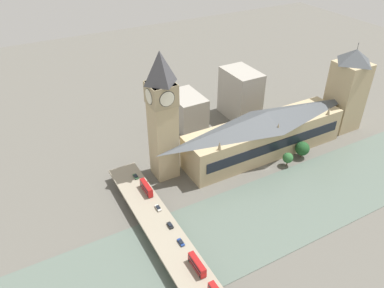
{
  "coord_description": "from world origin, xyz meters",
  "views": [
    {
      "loc": [
        -130.99,
        122.17,
        132.61
      ],
      "look_at": [
        18.38,
        39.76,
        19.04
      ],
      "focal_mm": 35.0,
      "sensor_mm": 36.0,
      "label": 1
    }
  ],
  "objects_px": {
    "car_northbound_lead": "(181,242)",
    "car_northbound_mid": "(158,208)",
    "parliament_hall": "(265,133)",
    "road_bridge": "(173,247)",
    "car_southbound_lead": "(136,176)",
    "clock_tower": "(162,114)",
    "double_decker_bus_mid": "(197,264)",
    "car_southbound_tail": "(170,225)",
    "victoria_tower": "(347,90)",
    "double_decker_bus_rear": "(146,187)"
  },
  "relations": [
    {
      "from": "car_northbound_lead",
      "to": "car_northbound_mid",
      "type": "bearing_deg",
      "value": -0.51
    },
    {
      "from": "parliament_hall",
      "to": "road_bridge",
      "type": "height_order",
      "value": "parliament_hall"
    },
    {
      "from": "car_northbound_mid",
      "to": "car_southbound_lead",
      "type": "distance_m",
      "value": 27.97
    },
    {
      "from": "clock_tower",
      "to": "car_northbound_mid",
      "type": "bearing_deg",
      "value": 149.42
    },
    {
      "from": "double_decker_bus_mid",
      "to": "car_southbound_tail",
      "type": "xyz_separation_m",
      "value": [
        26.23,
        -0.72,
        -1.96
      ]
    },
    {
      "from": "victoria_tower",
      "to": "car_southbound_lead",
      "type": "height_order",
      "value": "victoria_tower"
    },
    {
      "from": "clock_tower",
      "to": "car_northbound_lead",
      "type": "bearing_deg",
      "value": 161.5
    },
    {
      "from": "double_decker_bus_rear",
      "to": "car_southbound_tail",
      "type": "xyz_separation_m",
      "value": [
        -27.58,
        0.09,
        -2.0
      ]
    },
    {
      "from": "parliament_hall",
      "to": "victoria_tower",
      "type": "relative_size",
      "value": 1.76
    },
    {
      "from": "clock_tower",
      "to": "car_northbound_lead",
      "type": "relative_size",
      "value": 16.17
    },
    {
      "from": "parliament_hall",
      "to": "victoria_tower",
      "type": "bearing_deg",
      "value": -89.95
    },
    {
      "from": "double_decker_bus_mid",
      "to": "double_decker_bus_rear",
      "type": "distance_m",
      "value": 53.82
    },
    {
      "from": "road_bridge",
      "to": "parliament_hall",
      "type": "bearing_deg",
      "value": -62.01
    },
    {
      "from": "road_bridge",
      "to": "car_northbound_lead",
      "type": "distance_m",
      "value": 4.02
    },
    {
      "from": "parliament_hall",
      "to": "victoria_tower",
      "type": "xyz_separation_m",
      "value": [
        0.05,
        -65.15,
        13.16
      ]
    },
    {
      "from": "car_northbound_mid",
      "to": "car_northbound_lead",
      "type": "bearing_deg",
      "value": 179.49
    },
    {
      "from": "victoria_tower",
      "to": "double_decker_bus_rear",
      "type": "xyz_separation_m",
      "value": [
        -6.43,
        145.22,
        -18.32
      ]
    },
    {
      "from": "parliament_hall",
      "to": "double_decker_bus_mid",
      "type": "xyz_separation_m",
      "value": [
        -60.19,
        80.88,
        -5.21
      ]
    },
    {
      "from": "victoria_tower",
      "to": "double_decker_bus_rear",
      "type": "bearing_deg",
      "value": 92.54
    },
    {
      "from": "car_northbound_mid",
      "to": "car_southbound_tail",
      "type": "xyz_separation_m",
      "value": [
        -13.12,
        -0.08,
        -0.02
      ]
    },
    {
      "from": "double_decker_bus_rear",
      "to": "parliament_hall",
      "type": "bearing_deg",
      "value": -85.45
    },
    {
      "from": "car_southbound_tail",
      "to": "double_decker_bus_rear",
      "type": "bearing_deg",
      "value": -0.2
    },
    {
      "from": "parliament_hall",
      "to": "car_southbound_lead",
      "type": "relative_size",
      "value": 23.28
    },
    {
      "from": "car_northbound_lead",
      "to": "road_bridge",
      "type": "bearing_deg",
      "value": 80.08
    },
    {
      "from": "parliament_hall",
      "to": "car_southbound_lead",
      "type": "bearing_deg",
      "value": 84.95
    },
    {
      "from": "parliament_hall",
      "to": "car_northbound_mid",
      "type": "xyz_separation_m",
      "value": [
        -20.84,
        80.24,
        -7.14
      ]
    },
    {
      "from": "double_decker_bus_mid",
      "to": "road_bridge",
      "type": "bearing_deg",
      "value": 11.19
    },
    {
      "from": "car_northbound_lead",
      "to": "car_southbound_lead",
      "type": "distance_m",
      "value": 52.35
    },
    {
      "from": "car_northbound_lead",
      "to": "car_southbound_lead",
      "type": "relative_size",
      "value": 1.01
    },
    {
      "from": "double_decker_bus_mid",
      "to": "car_southbound_lead",
      "type": "height_order",
      "value": "double_decker_bus_mid"
    },
    {
      "from": "double_decker_bus_mid",
      "to": "clock_tower",
      "type": "bearing_deg",
      "value": -15.08
    },
    {
      "from": "parliament_hall",
      "to": "car_southbound_lead",
      "type": "xyz_separation_m",
      "value": [
        7.12,
        80.63,
        -7.2
      ]
    },
    {
      "from": "victoria_tower",
      "to": "car_southbound_tail",
      "type": "distance_m",
      "value": 150.62
    },
    {
      "from": "road_bridge",
      "to": "car_northbound_mid",
      "type": "relative_size",
      "value": 27.97
    },
    {
      "from": "car_northbound_lead",
      "to": "double_decker_bus_rear",
      "type": "bearing_deg",
      "value": -0.58
    },
    {
      "from": "car_northbound_lead",
      "to": "car_southbound_tail",
      "type": "distance_m",
      "value": 11.28
    },
    {
      "from": "victoria_tower",
      "to": "road_bridge",
      "type": "height_order",
      "value": "victoria_tower"
    },
    {
      "from": "car_southbound_lead",
      "to": "road_bridge",
      "type": "bearing_deg",
      "value": 176.31
    },
    {
      "from": "road_bridge",
      "to": "car_southbound_lead",
      "type": "xyz_separation_m",
      "value": [
        51.74,
        -3.33,
        1.9
      ]
    },
    {
      "from": "victoria_tower",
      "to": "car_northbound_mid",
      "type": "relative_size",
      "value": 12.67
    },
    {
      "from": "road_bridge",
      "to": "car_northbound_lead",
      "type": "relative_size",
      "value": 28.84
    },
    {
      "from": "double_decker_bus_rear",
      "to": "car_northbound_mid",
      "type": "height_order",
      "value": "double_decker_bus_rear"
    },
    {
      "from": "parliament_hall",
      "to": "car_northbound_mid",
      "type": "relative_size",
      "value": 22.32
    },
    {
      "from": "double_decker_bus_mid",
      "to": "double_decker_bus_rear",
      "type": "xyz_separation_m",
      "value": [
        53.81,
        -0.81,
        0.04
      ]
    },
    {
      "from": "victoria_tower",
      "to": "car_southbound_tail",
      "type": "bearing_deg",
      "value": 103.17
    },
    {
      "from": "double_decker_bus_rear",
      "to": "car_northbound_mid",
      "type": "relative_size",
      "value": 2.51
    },
    {
      "from": "victoria_tower",
      "to": "parliament_hall",
      "type": "bearing_deg",
      "value": 90.05
    },
    {
      "from": "car_northbound_mid",
      "to": "car_southbound_lead",
      "type": "relative_size",
      "value": 1.04
    },
    {
      "from": "parliament_hall",
      "to": "double_decker_bus_rear",
      "type": "height_order",
      "value": "parliament_hall"
    },
    {
      "from": "clock_tower",
      "to": "double_decker_bus_mid",
      "type": "bearing_deg",
      "value": 164.92
    }
  ]
}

